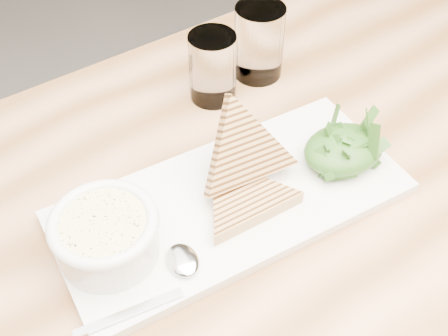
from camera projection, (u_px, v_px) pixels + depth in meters
name	position (u px, v px, depth m)	size (l,w,h in m)	color
table_top	(284.00, 215.00, 0.73)	(1.22, 0.81, 0.04)	tan
table_leg_br	(387.00, 128.00, 1.40)	(0.06, 0.06, 0.73)	tan
platter	(231.00, 201.00, 0.70)	(0.44, 0.20, 0.01)	white
soup_bowl	(107.00, 239.00, 0.63)	(0.12, 0.12, 0.05)	white
soup	(103.00, 224.00, 0.61)	(0.10, 0.10, 0.01)	#E9DE8F
bowl_rim	(103.00, 223.00, 0.61)	(0.12, 0.12, 0.01)	white
sandwich_flat	(243.00, 199.00, 0.69)	(0.15, 0.15, 0.02)	#B2834C
sandwich_lean	(244.00, 151.00, 0.69)	(0.15, 0.15, 0.08)	#B2834C
salad_base	(343.00, 149.00, 0.73)	(0.11, 0.09, 0.04)	#123F0D
arugula_pile	(344.00, 146.00, 0.72)	(0.11, 0.10, 0.05)	#3C6122
spoon_bowl	(183.00, 260.00, 0.63)	(0.04, 0.05, 0.01)	silver
spoon_handle	(129.00, 312.00, 0.59)	(0.12, 0.01, 0.00)	silver
glass_near	(213.00, 67.00, 0.82)	(0.07, 0.07, 0.11)	white
glass_far	(259.00, 42.00, 0.85)	(0.08, 0.08, 0.12)	white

